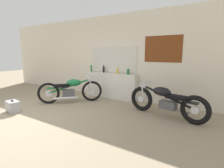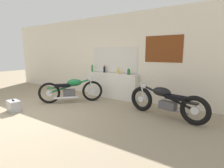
% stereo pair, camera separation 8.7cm
% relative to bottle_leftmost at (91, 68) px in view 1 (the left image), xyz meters
% --- Properties ---
extents(ground_plane, '(24.00, 24.00, 0.00)m').
position_rel_bottle_leftmost_xyz_m(ground_plane, '(0.21, -2.82, -1.00)').
color(ground_plane, gray).
extents(wall_back, '(10.00, 0.07, 2.80)m').
position_rel_bottle_leftmost_xyz_m(wall_back, '(0.23, 0.21, 0.40)').
color(wall_back, beige).
rests_on(wall_back, ground_plane).
extents(sill_counter, '(1.95, 0.28, 0.86)m').
position_rel_bottle_leftmost_xyz_m(sill_counter, '(0.83, 0.03, -0.57)').
color(sill_counter, silver).
rests_on(sill_counter, ground_plane).
extents(bottle_leftmost, '(0.06, 0.06, 0.31)m').
position_rel_bottle_leftmost_xyz_m(bottle_leftmost, '(0.00, 0.00, 0.00)').
color(bottle_leftmost, '#23662D').
rests_on(bottle_leftmost, sill_counter).
extents(bottle_left_center, '(0.07, 0.07, 0.27)m').
position_rel_bottle_leftmost_xyz_m(bottle_left_center, '(0.50, 0.07, -0.02)').
color(bottle_left_center, black).
rests_on(bottle_left_center, sill_counter).
extents(bottle_center, '(0.07, 0.07, 0.19)m').
position_rel_bottle_leftmost_xyz_m(bottle_center, '(1.11, 0.01, -0.05)').
color(bottle_center, gold).
rests_on(bottle_center, sill_counter).
extents(bottle_right_center, '(0.09, 0.09, 0.22)m').
position_rel_bottle_leftmost_xyz_m(bottle_right_center, '(1.53, -0.01, -0.04)').
color(bottle_right_center, '#23662D').
rests_on(bottle_right_center, sill_counter).
extents(motorcycle_black, '(2.02, 0.65, 0.80)m').
position_rel_bottle_leftmost_xyz_m(motorcycle_black, '(2.97, -0.80, -0.61)').
color(motorcycle_black, black).
rests_on(motorcycle_black, ground_plane).
extents(motorcycle_green, '(1.41, 1.50, 0.84)m').
position_rel_bottle_leftmost_xyz_m(motorcycle_green, '(0.10, -1.15, -0.59)').
color(motorcycle_green, black).
rests_on(motorcycle_green, ground_plane).
extents(hard_case_silver, '(0.44, 0.32, 0.32)m').
position_rel_bottle_leftmost_xyz_m(hard_case_silver, '(-0.50, -2.65, -0.85)').
color(hard_case_silver, '#9E9EA3').
rests_on(hard_case_silver, ground_plane).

